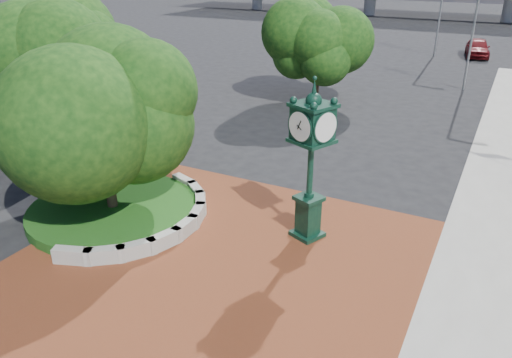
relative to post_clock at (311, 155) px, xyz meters
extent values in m
plane|color=black|center=(-1.94, -1.86, -2.98)|extent=(200.00, 200.00, 0.00)
cube|color=brown|center=(-1.94, -2.86, -2.96)|extent=(12.00, 12.00, 0.04)
cube|color=#9E9B93|center=(-5.84, -4.86, -2.71)|extent=(1.29, 0.76, 0.54)
cube|color=#9E9B93|center=(-4.99, -4.40, -2.71)|extent=(1.20, 1.04, 0.54)
cube|color=#9E9B93|center=(-4.31, -3.69, -2.71)|extent=(1.00, 1.22, 0.54)
cube|color=#9E9B93|center=(-3.88, -2.82, -2.71)|extent=(0.71, 1.30, 0.54)
cube|color=#9E9B93|center=(-3.74, -1.86, -2.71)|extent=(0.35, 1.25, 0.54)
cube|color=#9E9B93|center=(-3.88, -0.89, -2.71)|extent=(0.71, 1.30, 0.54)
cube|color=#9E9B93|center=(-4.31, -0.02, -2.71)|extent=(1.00, 1.22, 0.54)
cube|color=#9E9B93|center=(-4.99, 0.68, -2.71)|extent=(1.20, 1.04, 0.54)
cube|color=#9E9B93|center=(-5.84, 1.15, -2.71)|extent=(1.29, 0.76, 0.54)
cylinder|color=#214614|center=(-6.94, -1.86, -2.78)|extent=(6.10, 6.10, 0.40)
cylinder|color=#9E9B93|center=(3.06, 68.14, 0.02)|extent=(1.80, 1.80, 6.00)
cylinder|color=#38281C|center=(-6.94, -1.86, -1.90)|extent=(0.36, 0.36, 2.17)
sphere|color=black|center=(-6.94, -1.86, 0.75)|extent=(5.20, 5.20, 5.20)
cylinder|color=#38281C|center=(-14.94, 3.14, -1.76)|extent=(0.36, 0.36, 2.45)
sphere|color=black|center=(-14.94, 3.14, 1.15)|extent=(5.60, 5.60, 5.60)
cylinder|color=#38281C|center=(-5.94, 16.14, -2.02)|extent=(0.36, 0.36, 1.92)
sphere|color=black|center=(-5.94, 16.14, 0.26)|extent=(4.40, 4.40, 4.40)
cube|color=black|center=(0.00, 0.00, -2.89)|extent=(1.20, 1.20, 0.18)
cube|color=black|center=(0.00, 0.00, -2.18)|extent=(0.83, 0.83, 1.26)
cube|color=black|center=(0.00, 0.00, -1.52)|extent=(1.05, 1.05, 0.14)
cylinder|color=black|center=(0.00, 0.00, -0.48)|extent=(0.19, 0.19, 1.94)
cube|color=black|center=(0.00, 0.00, 1.08)|extent=(1.35, 1.35, 1.03)
cylinder|color=white|center=(-0.21, -0.49, 1.08)|extent=(0.87, 0.42, 0.92)
cylinder|color=white|center=(0.21, 0.49, 1.08)|extent=(0.87, 0.42, 0.92)
cylinder|color=white|center=(-0.49, 0.21, 1.08)|extent=(0.42, 0.87, 0.92)
cylinder|color=white|center=(0.49, -0.21, 1.08)|extent=(0.42, 0.87, 0.92)
sphere|color=black|center=(0.00, 0.00, 1.78)|extent=(0.50, 0.50, 0.50)
cone|color=black|center=(0.00, 0.00, 2.16)|extent=(0.21, 0.21, 0.57)
imported|color=#5C0D11|center=(1.82, 37.80, -2.14)|extent=(2.68, 5.18, 1.68)
cylinder|color=slate|center=(2.25, 24.11, 1.59)|extent=(0.16, 0.16, 9.15)
camera|label=1|loc=(5.22, -13.90, 5.84)|focal=35.00mm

